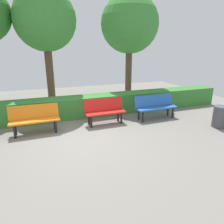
{
  "coord_description": "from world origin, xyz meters",
  "views": [
    {
      "loc": [
        1.06,
        5.53,
        2.56
      ],
      "look_at": [
        -1.11,
        -0.38,
        0.55
      ],
      "focal_mm": 33.06,
      "sensor_mm": 36.0,
      "label": 1
    }
  ],
  "objects_px": {
    "bench_blue": "(155,106)",
    "tree_mid": "(45,21)",
    "bench_red": "(104,110)",
    "tree_near": "(130,25)",
    "trash_bin": "(220,117)",
    "bench_orange": "(35,118)"
  },
  "relations": [
    {
      "from": "bench_blue",
      "to": "tree_mid",
      "type": "relative_size",
      "value": 0.33
    },
    {
      "from": "bench_blue",
      "to": "bench_red",
      "type": "relative_size",
      "value": 1.15
    },
    {
      "from": "bench_orange",
      "to": "trash_bin",
      "type": "bearing_deg",
      "value": 163.67
    },
    {
      "from": "bench_blue",
      "to": "tree_mid",
      "type": "xyz_separation_m",
      "value": [
        3.45,
        -2.84,
        3.04
      ]
    },
    {
      "from": "tree_near",
      "to": "trash_bin",
      "type": "height_order",
      "value": "tree_near"
    },
    {
      "from": "bench_blue",
      "to": "tree_mid",
      "type": "bearing_deg",
      "value": -40.39
    },
    {
      "from": "tree_mid",
      "to": "trash_bin",
      "type": "distance_m",
      "value": 7.34
    },
    {
      "from": "bench_blue",
      "to": "tree_near",
      "type": "bearing_deg",
      "value": -94.41
    },
    {
      "from": "bench_red",
      "to": "tree_near",
      "type": "distance_m",
      "value": 4.55
    },
    {
      "from": "bench_red",
      "to": "trash_bin",
      "type": "distance_m",
      "value": 3.83
    },
    {
      "from": "bench_red",
      "to": "tree_near",
      "type": "xyz_separation_m",
      "value": [
        -2.1,
        -2.69,
        3.01
      ]
    },
    {
      "from": "bench_blue",
      "to": "bench_orange",
      "type": "bearing_deg",
      "value": -1.95
    },
    {
      "from": "tree_near",
      "to": "tree_mid",
      "type": "relative_size",
      "value": 1.01
    },
    {
      "from": "tree_near",
      "to": "tree_mid",
      "type": "distance_m",
      "value": 3.62
    },
    {
      "from": "bench_red",
      "to": "bench_orange",
      "type": "height_order",
      "value": "bench_orange"
    },
    {
      "from": "bench_blue",
      "to": "tree_mid",
      "type": "distance_m",
      "value": 5.4
    },
    {
      "from": "bench_blue",
      "to": "tree_near",
      "type": "height_order",
      "value": "tree_near"
    },
    {
      "from": "bench_red",
      "to": "tree_mid",
      "type": "xyz_separation_m",
      "value": [
        1.52,
        -2.73,
        3.04
      ]
    },
    {
      "from": "bench_red",
      "to": "trash_bin",
      "type": "bearing_deg",
      "value": 154.52
    },
    {
      "from": "bench_blue",
      "to": "bench_orange",
      "type": "xyz_separation_m",
      "value": [
        4.19,
        -0.07,
        -0.0
      ]
    },
    {
      "from": "bench_red",
      "to": "trash_bin",
      "type": "relative_size",
      "value": 1.94
    },
    {
      "from": "bench_orange",
      "to": "tree_mid",
      "type": "relative_size",
      "value": 0.31
    }
  ]
}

